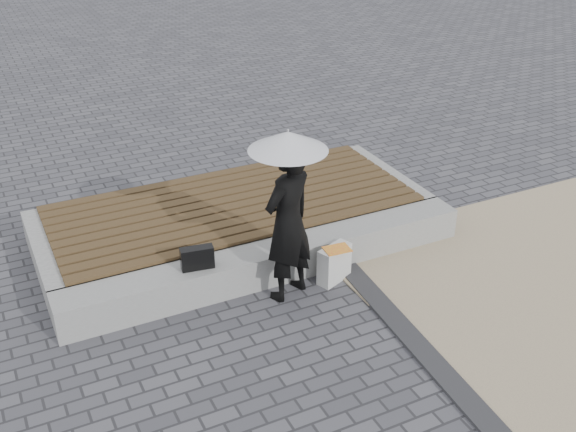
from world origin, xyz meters
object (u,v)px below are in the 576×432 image
object	(u,v)px
seating_ledge	(272,262)
parasol	(288,141)
canvas_tote	(334,264)
woman	(288,222)
handbag	(197,258)

from	to	relation	value
seating_ledge	parasol	distance (m)	1.71
seating_ledge	canvas_tote	distance (m)	0.72
seating_ledge	parasol	bearing A→B (deg)	-89.22
parasol	canvas_tote	world-z (taller)	parasol
seating_ledge	woman	xyz separation A→B (m)	(0.01, -0.40, 0.72)
woman	handbag	size ratio (longest dim) A/B	5.09
handbag	canvas_tote	distance (m)	1.60
canvas_tote	woman	bearing A→B (deg)	159.71
woman	handbag	bearing A→B (deg)	-43.89
seating_ledge	canvas_tote	size ratio (longest dim) A/B	11.27
parasol	seating_ledge	bearing A→B (deg)	90.78
seating_ledge	woman	distance (m)	0.83
woman	handbag	world-z (taller)	woman
seating_ledge	handbag	size ratio (longest dim) A/B	13.81
parasol	handbag	size ratio (longest dim) A/B	2.93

